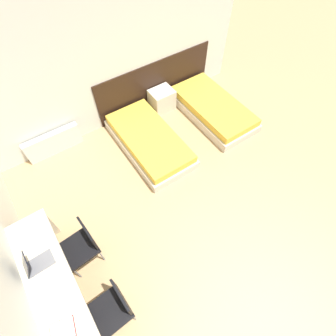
{
  "coord_description": "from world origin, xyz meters",
  "views": [
    {
      "loc": [
        -1.37,
        0.41,
        4.11
      ],
      "look_at": [
        0.0,
        2.43,
        0.55
      ],
      "focal_mm": 28.0,
      "sensor_mm": 36.0,
      "label": 1
    }
  ],
  "objects_px": {
    "chair_near_laptop": "(82,245)",
    "bed_near_window": "(149,141)",
    "chair_near_notebook": "(113,308)",
    "bed_near_door": "(213,109)",
    "laptop": "(35,264)",
    "nightstand": "(162,100)"
  },
  "relations": [
    {
      "from": "bed_near_door",
      "to": "nightstand",
      "type": "xyz_separation_m",
      "value": [
        -0.81,
        0.78,
        0.08
      ]
    },
    {
      "from": "bed_near_window",
      "to": "laptop",
      "type": "relative_size",
      "value": 5.66
    },
    {
      "from": "chair_near_notebook",
      "to": "bed_near_window",
      "type": "bearing_deg",
      "value": 47.42
    },
    {
      "from": "bed_near_window",
      "to": "laptop",
      "type": "xyz_separation_m",
      "value": [
        -2.44,
        -1.39,
        0.68
      ]
    },
    {
      "from": "chair_near_laptop",
      "to": "chair_near_notebook",
      "type": "distance_m",
      "value": 0.95
    },
    {
      "from": "bed_near_window",
      "to": "bed_near_door",
      "type": "distance_m",
      "value": 1.62
    },
    {
      "from": "chair_near_notebook",
      "to": "bed_near_door",
      "type": "bearing_deg",
      "value": 30.2
    },
    {
      "from": "bed_near_door",
      "to": "chair_near_laptop",
      "type": "distance_m",
      "value": 3.79
    },
    {
      "from": "bed_near_door",
      "to": "chair_near_laptop",
      "type": "xyz_separation_m",
      "value": [
        -3.53,
        -1.33,
        0.33
      ]
    },
    {
      "from": "bed_near_window",
      "to": "bed_near_door",
      "type": "height_order",
      "value": "same"
    },
    {
      "from": "chair_near_laptop",
      "to": "nightstand",
      "type": "bearing_deg",
      "value": 33.43
    },
    {
      "from": "bed_near_window",
      "to": "chair_near_notebook",
      "type": "height_order",
      "value": "chair_near_notebook"
    },
    {
      "from": "bed_near_window",
      "to": "chair_near_notebook",
      "type": "xyz_separation_m",
      "value": [
        -1.91,
        -2.27,
        0.33
      ]
    },
    {
      "from": "chair_near_laptop",
      "to": "bed_near_window",
      "type": "bearing_deg",
      "value": 30.54
    },
    {
      "from": "nightstand",
      "to": "bed_near_door",
      "type": "bearing_deg",
      "value": -43.68
    },
    {
      "from": "bed_near_door",
      "to": "laptop",
      "type": "distance_m",
      "value": 4.35
    },
    {
      "from": "laptop",
      "to": "bed_near_window",
      "type": "bearing_deg",
      "value": 28.31
    },
    {
      "from": "nightstand",
      "to": "chair_near_laptop",
      "type": "relative_size",
      "value": 0.57
    },
    {
      "from": "bed_near_window",
      "to": "chair_near_notebook",
      "type": "distance_m",
      "value": 2.99
    },
    {
      "from": "chair_near_laptop",
      "to": "chair_near_notebook",
      "type": "xyz_separation_m",
      "value": [
        0.0,
        -0.95,
        0.0
      ]
    },
    {
      "from": "chair_near_laptop",
      "to": "laptop",
      "type": "relative_size",
      "value": 2.49
    },
    {
      "from": "bed_near_door",
      "to": "laptop",
      "type": "relative_size",
      "value": 5.66
    }
  ]
}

